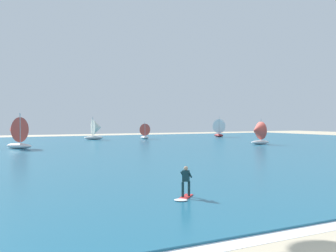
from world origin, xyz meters
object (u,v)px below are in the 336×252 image
Objects in this scene: sailboat_far_right at (16,132)px; sailboat_mid_right at (218,128)px; sailboat_outermost at (258,133)px; sailboat_trailing at (144,131)px; kitesurfer at (185,187)px; sailboat_mid_left at (96,129)px.

sailboat_far_right is 53.11m from sailboat_mid_right.
sailboat_trailing is at bearing 109.07° from sailboat_outermost.
kitesurfer is 65.36m from sailboat_trailing.
sailboat_outermost is (33.51, 33.35, 1.42)m from kitesurfer.
sailboat_far_right is 27.18m from sailboat_mid_left.
kitesurfer is at bearing -83.75° from sailboat_far_right.
sailboat_trailing is (-9.48, 27.42, -0.26)m from sailboat_outermost.
sailboat_far_right reaches higher than sailboat_trailing.
kitesurfer is 63.61m from sailboat_mid_left.
kitesurfer is 0.47× the size of sailboat_trailing.
sailboat_mid_left is at bearing 172.58° from sailboat_trailing.
sailboat_mid_left is at bearing 48.27° from sailboat_far_right.
sailboat_trailing reaches higher than kitesurfer.
sailboat_mid_right is at bearing 68.30° from sailboat_outermost.
sailboat_mid_left is 31.23m from sailboat_mid_right.
sailboat_mid_right is at bearing 2.17° from sailboat_trailing.
sailboat_mid_right reaches higher than sailboat_trailing.
sailboat_outermost is (38.09, -8.50, -0.35)m from sailboat_far_right.
sailboat_trailing is at bearing 33.46° from sailboat_far_right.
sailboat_trailing is 0.78× the size of sailboat_mid_left.
sailboat_trailing is 0.77× the size of sailboat_mid_right.
sailboat_mid_left is at bearing 178.93° from sailboat_mid_right.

